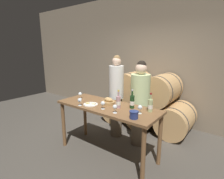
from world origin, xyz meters
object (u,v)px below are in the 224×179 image
at_px(wine_bottle_rose, 118,102).
at_px(wine_glass_center, 103,104).
at_px(bread_basket, 108,102).
at_px(wine_glass_far_left, 80,94).
at_px(tasting_table, 107,112).
at_px(person_left, 116,96).
at_px(wine_bottle_white, 150,105).
at_px(wine_glass_far_right, 140,108).
at_px(wine_glass_right, 115,107).
at_px(wine_bottle_red, 132,102).
at_px(blue_crock, 134,114).
at_px(cheese_plate, 91,104).
at_px(wine_glass_left, 80,100).
at_px(person_right, 140,103).

distance_m(wine_bottle_rose, wine_glass_center, 0.25).
distance_m(bread_basket, wine_glass_far_left, 0.64).
xyz_separation_m(bread_basket, wine_glass_far_left, (-0.64, -0.06, 0.04)).
bearing_deg(bread_basket, tasting_table, -71.96).
xyz_separation_m(person_left, wine_bottle_white, (0.99, -0.50, 0.12)).
bearing_deg(wine_glass_far_right, wine_glass_right, -147.37).
bearing_deg(wine_glass_far_left, wine_glass_center, -14.40).
xyz_separation_m(wine_bottle_red, wine_bottle_rose, (-0.18, -0.12, -0.01)).
xyz_separation_m(wine_glass_right, wine_glass_far_right, (0.31, 0.20, 0.00)).
xyz_separation_m(blue_crock, wine_glass_far_right, (-0.02, 0.21, 0.03)).
relative_size(wine_glass_far_left, wine_glass_far_right, 1.00).
distance_m(person_left, cheese_plate, 0.81).
relative_size(bread_basket, wine_glass_left, 1.69).
height_order(wine_bottle_rose, wine_glass_far_left, wine_bottle_rose).
height_order(wine_bottle_rose, wine_glass_far_right, wine_bottle_rose).
bearing_deg(tasting_table, wine_glass_center, -71.81).
distance_m(bread_basket, cheese_plate, 0.31).
xyz_separation_m(wine_bottle_red, blue_crock, (0.24, -0.35, -0.05)).
distance_m(bread_basket, wine_glass_left, 0.48).
bearing_deg(wine_bottle_white, wine_glass_center, -151.83).
bearing_deg(person_right, tasting_table, -111.21).
height_order(person_right, wine_bottle_white, person_right).
distance_m(tasting_table, bread_basket, 0.18).
xyz_separation_m(tasting_table, bread_basket, (-0.02, 0.07, 0.17)).
relative_size(bread_basket, wine_glass_far_left, 1.69).
xyz_separation_m(person_left, person_right, (0.55, 0.00, -0.06)).
xyz_separation_m(person_left, wine_bottle_red, (0.69, -0.52, 0.13)).
relative_size(person_left, wine_glass_center, 13.27).
distance_m(person_right, bread_basket, 0.67).
distance_m(wine_bottle_white, wine_bottle_rose, 0.50).
height_order(tasting_table, wine_bottle_white, wine_bottle_white).
distance_m(wine_bottle_red, bread_basket, 0.43).
distance_m(wine_bottle_red, wine_glass_right, 0.35).
bearing_deg(wine_bottle_white, bread_basket, -172.09).
xyz_separation_m(wine_bottle_white, wine_glass_center, (-0.64, -0.34, -0.01)).
bearing_deg(bread_basket, person_right, 65.03).
distance_m(wine_glass_far_left, wine_glass_center, 0.74).
relative_size(wine_bottle_white, wine_glass_far_left, 2.26).
distance_m(wine_bottle_white, wine_glass_right, 0.53).
distance_m(wine_bottle_rose, cheese_plate, 0.50).
bearing_deg(wine_glass_right, person_right, 93.45).
bearing_deg(wine_glass_left, wine_glass_right, 6.44).
relative_size(wine_bottle_red, wine_glass_center, 2.37).
bearing_deg(wine_bottle_rose, wine_glass_far_left, -179.19).
distance_m(tasting_table, wine_glass_left, 0.50).
bearing_deg(person_left, cheese_plate, -86.83).
bearing_deg(cheese_plate, wine_glass_left, -129.60).
relative_size(person_right, wine_glass_left, 12.60).
xyz_separation_m(wine_bottle_rose, wine_glass_far_right, (0.40, -0.02, -0.01)).
bearing_deg(wine_glass_right, wine_glass_far_right, 32.63).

